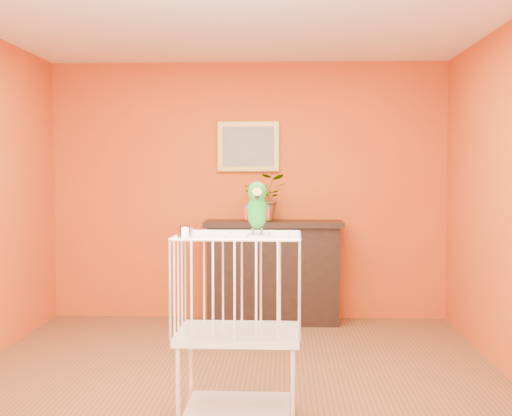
{
  "coord_description": "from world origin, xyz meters",
  "views": [
    {
      "loc": [
        0.36,
        -4.98,
        1.51
      ],
      "look_at": [
        0.19,
        -0.8,
        1.29
      ],
      "focal_mm": 50.0,
      "sensor_mm": 36.0,
      "label": 1
    }
  ],
  "objects": [
    {
      "name": "ground",
      "position": [
        0.0,
        0.0,
        0.0
      ],
      "size": [
        4.5,
        4.5,
        0.0
      ],
      "primitive_type": "plane",
      "color": "brown",
      "rests_on": "ground"
    },
    {
      "name": "room_shell",
      "position": [
        0.0,
        0.0,
        1.58
      ],
      "size": [
        4.5,
        4.5,
        4.5
      ],
      "color": "#CC5213",
      "rests_on": "ground"
    },
    {
      "name": "console_cabinet",
      "position": [
        0.26,
        2.01,
        0.51
      ],
      "size": [
        1.36,
        0.49,
        1.01
      ],
      "color": "black",
      "rests_on": "ground"
    },
    {
      "name": "potted_plant",
      "position": [
        0.17,
        2.0,
        1.19
      ],
      "size": [
        0.47,
        0.51,
        0.36
      ],
      "primitive_type": "imported",
      "rotation": [
        0.0,
        0.0,
        0.11
      ],
      "color": "#26722D",
      "rests_on": "console_cabinet"
    },
    {
      "name": "framed_picture",
      "position": [
        0.0,
        2.22,
        1.75
      ],
      "size": [
        0.62,
        0.04,
        0.5
      ],
      "color": "#A2863A",
      "rests_on": "room_shell"
    },
    {
      "name": "birdcage",
      "position": [
        0.09,
        -0.76,
        0.58
      ],
      "size": [
        0.74,
        0.57,
        1.12
      ],
      "rotation": [
        0.0,
        0.0,
        -0.02
      ],
      "color": "white",
      "rests_on": "ground"
    },
    {
      "name": "feed_cup",
      "position": [
        -0.2,
        -0.99,
        1.16
      ],
      "size": [
        0.09,
        0.09,
        0.06
      ],
      "primitive_type": "cylinder",
      "color": "silver",
      "rests_on": "birdcage"
    },
    {
      "name": "parrot",
      "position": [
        0.2,
        -0.79,
        1.29
      ],
      "size": [
        0.15,
        0.28,
        0.32
      ],
      "rotation": [
        0.0,
        0.0,
        0.03
      ],
      "color": "#59544C",
      "rests_on": "birdcage"
    }
  ]
}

